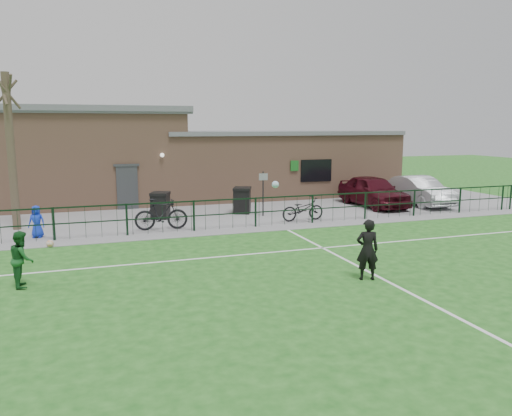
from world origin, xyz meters
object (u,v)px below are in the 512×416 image
object	(u,v)px
sign_post	(263,194)
bare_tree	(11,153)
outfield_player	(22,259)
car_silver	(419,191)
spectator_child	(37,222)
wheelie_bin_right	(242,201)
bicycle_e	(303,209)
ball_ground	(50,244)
car_maroon	(373,191)
wheelie_bin_left	(160,206)
bicycle_d	(161,214)

from	to	relation	value
sign_post	bare_tree	bearing A→B (deg)	177.95
outfield_player	car_silver	bearing A→B (deg)	-71.46
car_silver	bare_tree	bearing A→B (deg)	-177.95
spectator_child	outfield_player	size ratio (longest dim) A/B	0.82
wheelie_bin_right	bicycle_e	distance (m)	3.21
wheelie_bin_right	sign_post	distance (m)	1.29
sign_post	spectator_child	bearing A→B (deg)	-170.98
car_silver	bicycle_e	bearing A→B (deg)	-162.66
bare_tree	ball_ground	bearing A→B (deg)	-67.87
car_maroon	bicycle_e	world-z (taller)	car_maroon
outfield_player	ball_ground	size ratio (longest dim) A/B	5.85
car_silver	outfield_player	xyz separation A→B (m)	(-17.68, -7.79, -0.02)
car_silver	bicycle_e	xyz separation A→B (m)	(-7.41, -2.08, -0.22)
bare_tree	outfield_player	size ratio (longest dim) A/B	4.20
sign_post	car_silver	xyz separation A→B (m)	(8.64, 0.50, -0.28)
bare_tree	outfield_player	world-z (taller)	bare_tree
spectator_child	outfield_player	world-z (taller)	outfield_player
wheelie_bin_right	car_silver	distance (m)	9.32
wheelie_bin_left	outfield_player	world-z (taller)	outfield_player
bare_tree	wheelie_bin_right	bearing A→B (deg)	3.91
wheelie_bin_right	spectator_child	xyz separation A→B (m)	(-8.52, -2.46, 0.03)
wheelie_bin_left	outfield_player	size ratio (longest dim) A/B	0.74
car_maroon	bicycle_e	distance (m)	5.44
bare_tree	car_silver	bearing A→B (deg)	0.41
wheelie_bin_left	car_silver	distance (m)	13.07
car_maroon	spectator_child	distance (m)	15.47
sign_post	bicycle_e	distance (m)	2.07
car_silver	spectator_child	size ratio (longest dim) A/B	3.73
bare_tree	outfield_player	distance (m)	8.06
spectator_child	outfield_player	bearing A→B (deg)	-73.58
wheelie_bin_left	car_maroon	size ratio (longest dim) A/B	0.23
wheelie_bin_right	bicycle_d	distance (m)	4.80
bicycle_e	outfield_player	xyz separation A→B (m)	(-10.27, -5.71, 0.20)
wheelie_bin_left	car_maroon	xyz separation A→B (m)	(10.55, -0.11, 0.24)
ball_ground	bare_tree	bearing A→B (deg)	112.13
sign_post	bicycle_e	size ratio (longest dim) A/B	1.06
bare_tree	spectator_child	bearing A→B (deg)	-64.03
wheelie_bin_left	bicycle_e	xyz separation A→B (m)	(5.66, -2.48, -0.03)
sign_post	car_silver	size ratio (longest dim) A/B	0.46
car_silver	wheelie_bin_right	bearing A→B (deg)	178.51
bicycle_d	car_silver	bearing A→B (deg)	-76.69
bare_tree	spectator_child	size ratio (longest dim) A/B	5.13
car_maroon	ball_ground	size ratio (longest dim) A/B	18.54
ball_ground	car_maroon	bearing A→B (deg)	14.70
bare_tree	ball_ground	distance (m)	4.71
car_silver	bicycle_d	distance (m)	13.53
car_maroon	bicycle_d	world-z (taller)	car_maroon
car_silver	outfield_player	distance (m)	19.32
ball_ground	bicycle_e	bearing A→B (deg)	8.66
wheelie_bin_right	ball_ground	size ratio (longest dim) A/B	4.53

